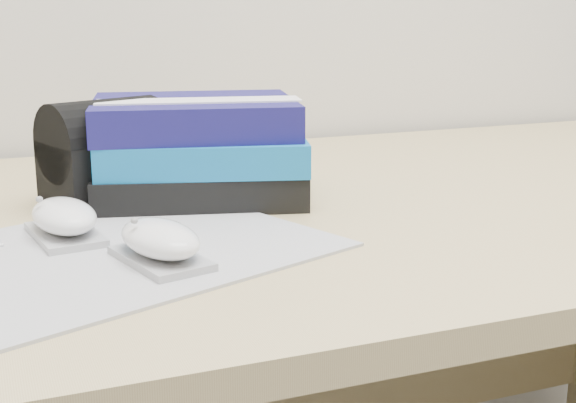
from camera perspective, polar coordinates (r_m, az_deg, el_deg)
name	(u,v)px	position (r m, az deg, el deg)	size (l,w,h in m)	color
desk	(292,358)	(1.09, 0.30, -11.05)	(1.60, 0.80, 0.73)	tan
mousepad	(118,250)	(0.77, -11.99, -3.42)	(0.37, 0.29, 0.00)	gray
mouse_rear	(64,219)	(0.81, -15.63, -1.22)	(0.07, 0.11, 0.04)	#A9A9AB
mouse_front	(160,242)	(0.72, -9.08, -2.85)	(0.08, 0.12, 0.04)	#A1A0A3
book_stack	(199,149)	(0.96, -6.37, 3.71)	(0.28, 0.25, 0.12)	black
pouch	(105,153)	(0.95, -12.88, 3.36)	(0.15, 0.13, 0.12)	black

